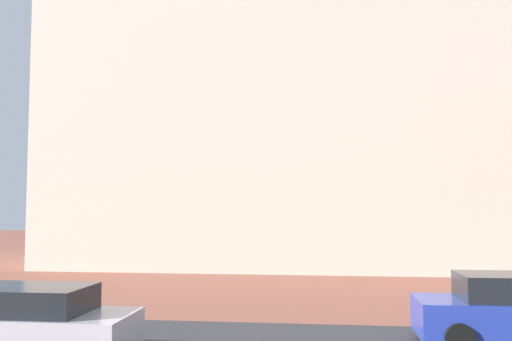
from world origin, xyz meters
TOP-DOWN VIEW (x-y plane):
  - ground_plane at (0.00, 10.00)m, footprint 120.00×120.00m
  - landmark_building at (1.93, 27.57)m, footprint 29.04×10.15m
  - car_silver at (-4.05, 7.57)m, footprint 4.09×2.02m

SIDE VIEW (x-z plane):
  - ground_plane at x=0.00m, z-range 0.00..0.00m
  - car_silver at x=-4.05m, z-range -0.03..1.49m
  - landmark_building at x=1.93m, z-range -7.85..30.60m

